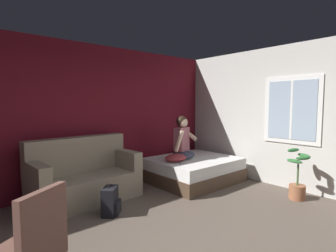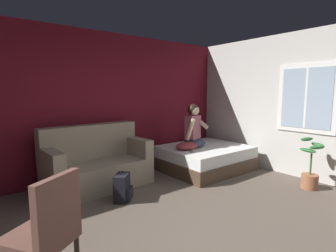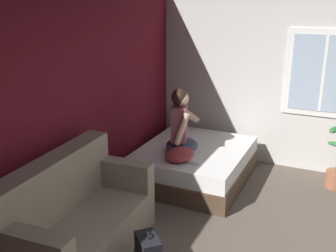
{
  "view_description": "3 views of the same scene",
  "coord_description": "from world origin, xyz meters",
  "px_view_note": "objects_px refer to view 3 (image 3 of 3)",
  "views": [
    {
      "loc": [
        -1.83,
        -1.77,
        1.6
      ],
      "look_at": [
        1.3,
        1.86,
        1.19
      ],
      "focal_mm": 28.0,
      "sensor_mm": 36.0,
      "label": 1
    },
    {
      "loc": [
        -1.83,
        -1.77,
        1.6
      ],
      "look_at": [
        1.08,
        1.91,
        0.99
      ],
      "focal_mm": 28.0,
      "sensor_mm": 36.0,
      "label": 2
    },
    {
      "loc": [
        -2.81,
        0.08,
        2.5
      ],
      "look_at": [
        1.14,
        1.92,
        1.07
      ],
      "focal_mm": 42.0,
      "sensor_mm": 36.0,
      "label": 3
    }
  ],
  "objects_px": {
    "couch": "(76,221)",
    "person_seated": "(181,126)",
    "bed": "(194,163)",
    "cell_phone": "(193,163)",
    "throw_pillow": "(180,154)"
  },
  "relations": [
    {
      "from": "cell_phone",
      "to": "bed",
      "type": "bearing_deg",
      "value": 39.84
    },
    {
      "from": "couch",
      "to": "person_seated",
      "type": "height_order",
      "value": "person_seated"
    },
    {
      "from": "bed",
      "to": "couch",
      "type": "bearing_deg",
      "value": 169.34
    },
    {
      "from": "throw_pillow",
      "to": "cell_phone",
      "type": "height_order",
      "value": "throw_pillow"
    },
    {
      "from": "bed",
      "to": "person_seated",
      "type": "bearing_deg",
      "value": 144.87
    },
    {
      "from": "person_seated",
      "to": "throw_pillow",
      "type": "xyz_separation_m",
      "value": [
        -0.29,
        -0.11,
        -0.29
      ]
    },
    {
      "from": "cell_phone",
      "to": "throw_pillow",
      "type": "bearing_deg",
      "value": 93.88
    },
    {
      "from": "bed",
      "to": "throw_pillow",
      "type": "distance_m",
      "value": 0.57
    },
    {
      "from": "bed",
      "to": "cell_phone",
      "type": "distance_m",
      "value": 0.63
    },
    {
      "from": "couch",
      "to": "throw_pillow",
      "type": "relative_size",
      "value": 3.64
    },
    {
      "from": "person_seated",
      "to": "cell_phone",
      "type": "relative_size",
      "value": 6.08
    },
    {
      "from": "bed",
      "to": "person_seated",
      "type": "xyz_separation_m",
      "value": [
        -0.19,
        0.13,
        0.6
      ]
    },
    {
      "from": "person_seated",
      "to": "cell_phone",
      "type": "height_order",
      "value": "person_seated"
    },
    {
      "from": "couch",
      "to": "person_seated",
      "type": "distance_m",
      "value": 2.05
    },
    {
      "from": "person_seated",
      "to": "bed",
      "type": "bearing_deg",
      "value": -35.13
    }
  ]
}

